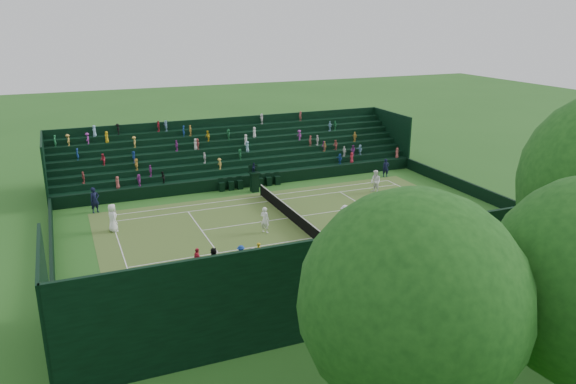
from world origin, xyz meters
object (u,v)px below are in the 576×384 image
(tennis_net, at_px, (288,211))
(player_far_east, at_px, (345,217))
(umpire_chair, at_px, (254,179))
(player_far_west, at_px, (376,182))
(player_near_east, at_px, (265,220))
(player_near_west, at_px, (113,218))

(tennis_net, relative_size, player_far_east, 6.60)
(tennis_net, distance_m, umpire_chair, 7.07)
(tennis_net, height_order, player_far_west, player_far_west)
(tennis_net, distance_m, player_near_east, 3.22)
(player_near_west, bearing_deg, umpire_chair, -79.57)
(player_far_west, bearing_deg, tennis_net, -87.61)
(umpire_chair, distance_m, player_near_east, 9.34)
(player_near_west, bearing_deg, player_far_east, -123.23)
(player_near_east, relative_size, player_far_west, 0.96)
(player_near_east, distance_m, player_far_west, 12.50)
(player_near_east, bearing_deg, player_near_west, 29.56)
(tennis_net, xyz_separation_m, player_far_east, (3.56, 2.74, 0.36))
(umpire_chair, distance_m, player_far_east, 10.99)
(player_far_west, xyz_separation_m, player_far_east, (6.42, -6.27, -0.07))
(tennis_net, relative_size, umpire_chair, 4.73)
(player_near_east, height_order, player_far_west, player_far_west)
(player_near_west, bearing_deg, player_near_east, -125.66)
(tennis_net, bearing_deg, player_far_west, 107.59)
(player_near_east, xyz_separation_m, player_far_east, (1.58, 5.25, -0.03))
(umpire_chair, bearing_deg, player_near_east, -14.87)
(tennis_net, height_order, player_near_east, player_near_east)
(umpire_chair, height_order, player_near_east, umpire_chair)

